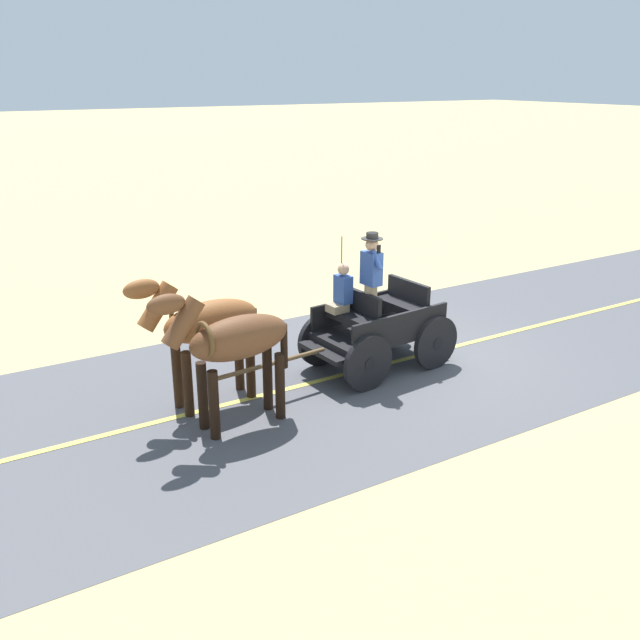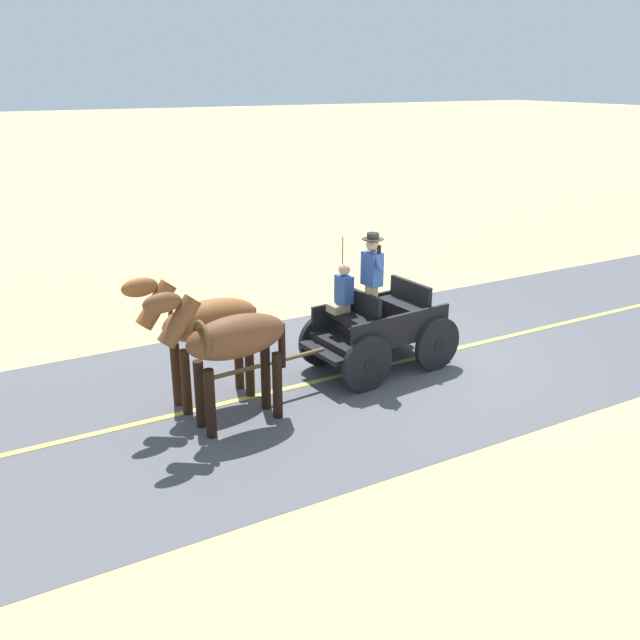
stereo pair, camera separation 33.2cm
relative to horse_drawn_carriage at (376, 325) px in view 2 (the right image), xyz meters
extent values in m
plane|color=tan|center=(0.00, -0.86, -0.82)|extent=(200.00, 200.00, 0.00)
cube|color=#4C4C51|center=(0.00, -0.86, -0.81)|extent=(6.10, 160.00, 0.01)
cube|color=#DBCC4C|center=(0.00, -0.86, -0.81)|extent=(0.12, 160.00, 0.00)
cube|color=black|center=(0.01, -0.08, -0.16)|extent=(1.38, 2.29, 0.12)
cube|color=black|center=(-0.56, -0.13, 0.12)|extent=(0.24, 2.09, 0.44)
cube|color=black|center=(0.58, -0.03, 0.12)|extent=(0.24, 2.09, 0.44)
cube|color=black|center=(-0.09, 1.13, -0.26)|extent=(1.10, 0.33, 0.08)
cube|color=black|center=(0.11, -1.28, -0.34)|extent=(0.73, 0.26, 0.06)
cube|color=black|center=(-0.04, 0.52, 0.22)|extent=(1.05, 0.45, 0.14)
cube|color=black|center=(-0.03, 0.34, 0.44)|extent=(1.02, 0.17, 0.44)
cube|color=black|center=(0.05, -0.58, 0.22)|extent=(1.05, 0.45, 0.14)
cube|color=black|center=(0.07, -0.76, 0.44)|extent=(1.02, 0.17, 0.44)
cylinder|color=black|center=(-0.70, 0.63, -0.34)|extent=(0.18, 0.97, 0.96)
cylinder|color=black|center=(-0.70, 0.63, -0.34)|extent=(0.14, 0.22, 0.21)
cylinder|color=black|center=(0.59, 0.74, -0.34)|extent=(0.18, 0.97, 0.96)
cylinder|color=black|center=(0.59, 0.74, -0.34)|extent=(0.14, 0.22, 0.21)
cylinder|color=black|center=(-0.57, -0.91, -0.34)|extent=(0.18, 0.97, 0.96)
cylinder|color=black|center=(-0.57, -0.91, -0.34)|extent=(0.14, 0.22, 0.21)
cylinder|color=black|center=(0.72, -0.80, -0.34)|extent=(0.18, 0.97, 0.96)
cylinder|color=black|center=(0.72, -0.80, -0.34)|extent=(0.14, 0.22, 0.21)
cylinder|color=brown|center=(-0.18, 2.11, -0.21)|extent=(0.24, 2.00, 0.07)
cylinder|color=black|center=(0.26, 0.55, 0.92)|extent=(0.02, 0.02, 1.30)
cylinder|color=#998466|center=(-0.17, 0.23, 0.35)|extent=(0.22, 0.22, 0.90)
cube|color=#2D4C99|center=(-0.17, 0.23, 1.08)|extent=(0.36, 0.25, 0.56)
sphere|color=tan|center=(-0.17, 0.23, 1.48)|extent=(0.22, 0.22, 0.22)
cylinder|color=black|center=(-0.17, 0.23, 1.58)|extent=(0.36, 0.36, 0.01)
cylinder|color=black|center=(-0.17, 0.23, 1.63)|extent=(0.20, 0.20, 0.10)
cylinder|color=#2D4C99|center=(-0.35, 0.26, 1.26)|extent=(0.27, 0.10, 0.32)
cube|color=black|center=(-0.41, 0.27, 1.46)|extent=(0.03, 0.07, 0.14)
cube|color=#998466|center=(0.20, 0.66, 0.36)|extent=(0.31, 0.34, 0.14)
cube|color=#2D4C99|center=(0.21, 0.54, 0.67)|extent=(0.32, 0.22, 0.48)
sphere|color=tan|center=(0.21, 0.54, 1.02)|extent=(0.20, 0.20, 0.20)
ellipsoid|color=brown|center=(-0.68, 2.87, 0.55)|extent=(0.67, 1.59, 0.64)
cylinder|color=black|center=(-0.90, 3.40, -0.29)|extent=(0.15, 0.15, 1.05)
cylinder|color=black|center=(-0.53, 3.43, -0.29)|extent=(0.15, 0.15, 1.05)
cylinder|color=black|center=(-0.82, 2.31, -0.29)|extent=(0.15, 0.15, 1.05)
cylinder|color=black|center=(-0.46, 2.34, -0.29)|extent=(0.15, 0.15, 1.05)
cylinder|color=brown|center=(-0.73, 3.71, 0.95)|extent=(0.30, 0.66, 0.73)
ellipsoid|color=brown|center=(-0.75, 3.93, 1.26)|extent=(0.26, 0.55, 0.28)
cube|color=black|center=(-0.73, 3.69, 0.99)|extent=(0.09, 0.51, 0.56)
cylinder|color=black|center=(-0.63, 2.13, 0.25)|extent=(0.11, 0.11, 0.70)
torus|color=brown|center=(-0.71, 3.41, 0.63)|extent=(0.55, 0.11, 0.55)
ellipsoid|color=brown|center=(0.19, 2.94, 0.55)|extent=(0.70, 1.60, 0.64)
cylinder|color=black|center=(-0.04, 3.47, -0.29)|extent=(0.15, 0.15, 1.05)
cylinder|color=black|center=(0.32, 3.50, -0.29)|extent=(0.15, 0.15, 1.05)
cylinder|color=black|center=(0.05, 2.38, -0.29)|extent=(0.15, 0.15, 1.05)
cylinder|color=black|center=(0.42, 2.42, -0.29)|extent=(0.15, 0.15, 1.05)
cylinder|color=brown|center=(0.11, 3.78, 0.95)|extent=(0.32, 0.67, 0.73)
ellipsoid|color=brown|center=(0.09, 4.00, 1.26)|extent=(0.27, 0.56, 0.28)
cube|color=black|center=(0.11, 3.76, 0.99)|extent=(0.10, 0.51, 0.56)
cylinder|color=black|center=(0.25, 2.20, 0.25)|extent=(0.11, 0.11, 0.70)
torus|color=brown|center=(0.14, 3.49, 0.63)|extent=(0.55, 0.12, 0.55)
camera|label=1|loc=(-9.07, 6.56, 4.10)|focal=38.34mm
camera|label=2|loc=(-9.24, 6.27, 4.10)|focal=38.34mm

